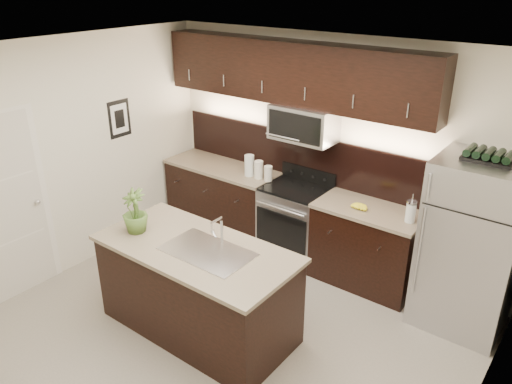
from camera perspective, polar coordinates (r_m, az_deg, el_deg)
ground at (r=5.19m, az=-3.90°, el=-15.76°), size 4.50×4.50×0.00m
room_walls at (r=4.35m, az=-5.96°, el=2.04°), size 4.52×4.02×2.71m
counter_run at (r=6.28m, az=2.92°, el=-2.89°), size 3.51×0.65×0.94m
upper_fixtures at (r=5.83m, az=4.32°, el=12.36°), size 3.49×0.40×1.66m
island at (r=4.99m, az=-6.66°, el=-10.87°), size 1.96×0.96×0.94m
sink_faucet at (r=4.65m, az=-5.51°, el=-6.59°), size 0.84×0.50×0.28m
refrigerator at (r=5.27m, az=23.32°, el=-5.67°), size 0.85×0.76×1.75m
wine_rack at (r=4.91m, az=25.07°, el=3.77°), size 0.43×0.27×0.10m
plant at (r=5.01m, az=-13.70°, el=-2.13°), size 0.26×0.26×0.45m
canisters at (r=6.20m, az=0.04°, el=2.70°), size 0.40×0.12×0.27m
french_press at (r=5.34m, az=17.27°, el=-2.17°), size 0.11×0.11×0.31m
bananas at (r=5.55m, az=11.34°, el=-1.46°), size 0.19×0.15×0.06m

